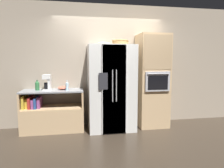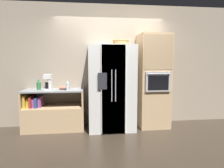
{
  "view_description": "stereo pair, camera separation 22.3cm",
  "coord_description": "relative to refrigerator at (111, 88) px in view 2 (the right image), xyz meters",
  "views": [
    {
      "loc": [
        -0.74,
        -4.19,
        1.48
      ],
      "look_at": [
        -0.0,
        -0.01,
        1.01
      ],
      "focal_mm": 32.0,
      "sensor_mm": 36.0,
      "label": 1
    },
    {
      "loc": [
        -0.52,
        -4.22,
        1.48
      ],
      "look_at": [
        -0.0,
        -0.01,
        1.01
      ],
      "focal_mm": 32.0,
      "sensor_mm": 36.0,
      "label": 2
    }
  ],
  "objects": [
    {
      "name": "mixing_bowl",
      "position": [
        -1.03,
        0.17,
        0.0
      ],
      "size": [
        0.25,
        0.25,
        0.07
      ],
      "color": "#DB664C",
      "rests_on": "counter_left"
    },
    {
      "name": "wicker_basket",
      "position": [
        0.22,
        0.06,
        0.98
      ],
      "size": [
        0.37,
        0.37,
        0.12
      ],
      "color": "tan",
      "rests_on": "refrigerator"
    },
    {
      "name": "bottle_short",
      "position": [
        -1.57,
        0.15,
        0.07
      ],
      "size": [
        0.09,
        0.09,
        0.22
      ],
      "color": "#33723F",
      "rests_on": "counter_left"
    },
    {
      "name": "counter_left",
      "position": [
        -1.27,
        0.1,
        -0.59
      ],
      "size": [
        1.29,
        0.58,
        0.88
      ],
      "color": "tan",
      "rests_on": "ground_plane"
    },
    {
      "name": "ground_plane",
      "position": [
        0.01,
        -0.08,
        -0.92
      ],
      "size": [
        20.0,
        20.0,
        0.0
      ],
      "primitive_type": "plane",
      "color": "#382D23"
    },
    {
      "name": "wall_oven",
      "position": [
        0.97,
        0.07,
        0.13
      ],
      "size": [
        0.67,
        0.69,
        2.1
      ],
      "color": "tan",
      "rests_on": "ground_plane"
    },
    {
      "name": "bottle_tall",
      "position": [
        -0.94,
        -0.0,
        0.06
      ],
      "size": [
        0.06,
        0.06,
        0.22
      ],
      "color": "silver",
      "rests_on": "counter_left"
    },
    {
      "name": "fruit_bowl",
      "position": [
        -0.16,
        -0.0,
        0.95
      ],
      "size": [
        0.27,
        0.27,
        0.07
      ],
      "color": "beige",
      "rests_on": "refrigerator"
    },
    {
      "name": "coffee_maker",
      "position": [
        -1.34,
        0.11,
        0.15
      ],
      "size": [
        0.16,
        0.21,
        0.33
      ],
      "color": "white",
      "rests_on": "counter_left"
    },
    {
      "name": "wall_back",
      "position": [
        0.01,
        0.42,
        0.48
      ],
      "size": [
        12.0,
        0.06,
        2.8
      ],
      "color": "tan",
      "rests_on": "ground_plane"
    },
    {
      "name": "refrigerator",
      "position": [
        0.0,
        0.0,
        0.0
      ],
      "size": [
        0.99,
        0.8,
        1.84
      ],
      "color": "silver",
      "rests_on": "ground_plane"
    }
  ]
}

